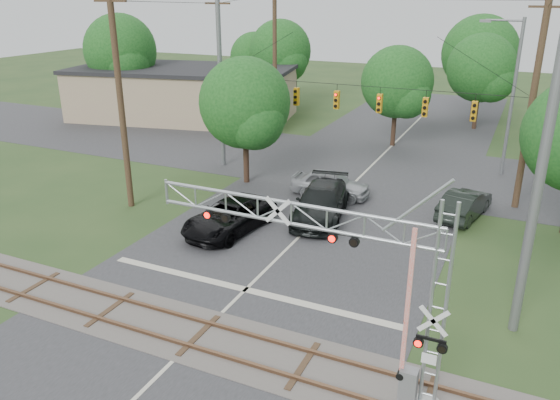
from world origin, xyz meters
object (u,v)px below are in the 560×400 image
at_px(sedan_silver, 330,184).
at_px(streetlight, 510,90).
at_px(traffic_signal_span, 373,96).
at_px(pickup_black, 229,217).
at_px(car_dark, 321,202).
at_px(commercial_building, 184,92).
at_px(crossing_gantry, 343,270).

height_order(sedan_silver, streetlight, streetlight).
bearing_deg(traffic_signal_span, sedan_silver, -118.73).
bearing_deg(pickup_black, streetlight, 60.42).
bearing_deg(car_dark, pickup_black, -145.95).
relative_size(traffic_signal_span, commercial_building, 0.88).
bearing_deg(car_dark, traffic_signal_span, 71.75).
distance_m(pickup_black, car_dark, 5.04).
bearing_deg(crossing_gantry, streetlight, 83.31).
relative_size(crossing_gantry, sedan_silver, 1.97).
xyz_separation_m(pickup_black, streetlight, (11.68, 15.56, 4.80)).
height_order(commercial_building, streetlight, streetlight).
xyz_separation_m(pickup_black, sedan_silver, (2.93, 6.87, 0.01)).
bearing_deg(streetlight, sedan_silver, -135.16).
height_order(crossing_gantry, streetlight, streetlight).
xyz_separation_m(car_dark, streetlight, (8.08, 12.03, 4.70)).
relative_size(traffic_signal_span, pickup_black, 3.45).
distance_m(crossing_gantry, pickup_black, 12.84).
xyz_separation_m(traffic_signal_span, streetlight, (7.24, 5.96, -0.08)).
bearing_deg(traffic_signal_span, crossing_gantry, -76.55).
bearing_deg(sedan_silver, crossing_gantry, -160.85).
distance_m(traffic_signal_span, pickup_black, 11.65).
relative_size(sedan_silver, streetlight, 0.47).
height_order(traffic_signal_span, commercial_building, traffic_signal_span).
xyz_separation_m(traffic_signal_span, car_dark, (-0.84, -6.07, -4.78)).
distance_m(pickup_black, streetlight, 20.04).
distance_m(sedan_silver, streetlight, 13.23).
bearing_deg(pickup_black, crossing_gantry, -37.46).
relative_size(crossing_gantry, streetlight, 0.92).
distance_m(crossing_gantry, streetlight, 24.53).
relative_size(pickup_black, sedan_silver, 1.20).
height_order(traffic_signal_span, sedan_silver, traffic_signal_span).
bearing_deg(sedan_silver, car_dark, -170.28).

